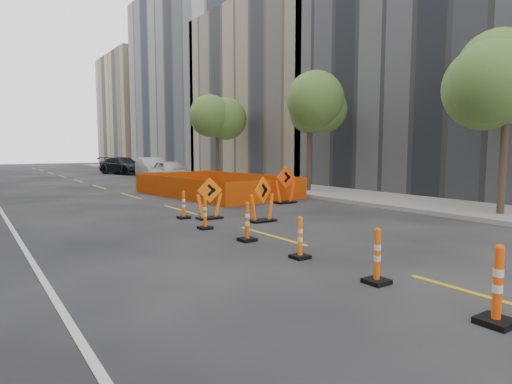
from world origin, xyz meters
TOP-DOWN VIEW (x-y plane):
  - ground_plane at (0.00, 0.00)m, footprint 140.00×140.00m
  - sidewalk_right at (9.00, 12.00)m, footprint 4.00×90.00m
  - bld_right_c at (17.00, 23.80)m, footprint 12.00×16.00m
  - bld_right_d at (17.00, 40.20)m, footprint 12.00×18.00m
  - bld_right_e at (17.00, 58.60)m, footprint 12.00×14.00m
  - tree_r_a at (8.40, 2.00)m, footprint 2.80×2.80m
  - tree_r_b at (8.40, 12.00)m, footprint 2.80×2.80m
  - tree_r_c at (8.40, 22.00)m, footprint 2.80×2.80m
  - channelizer_1 at (-0.99, -2.53)m, footprint 0.44×0.44m
  - channelizer_2 at (-0.91, -0.42)m, footprint 0.40×0.40m
  - channelizer_3 at (-0.90, 1.70)m, footprint 0.37×0.37m
  - channelizer_4 at (-0.90, 3.81)m, footprint 0.41×0.41m
  - channelizer_5 at (-1.02, 5.93)m, footprint 0.37×0.37m
  - channelizer_6 at (-0.74, 8.04)m, footprint 0.38×0.38m
  - chevron_sign_left at (-0.06, 7.45)m, footprint 1.07×0.81m
  - chevron_sign_center at (1.12, 6.00)m, footprint 1.14×0.91m
  - chevron_sign_right at (4.68, 9.31)m, footprint 1.11×0.69m
  - safety_fence at (3.75, 13.93)m, footprint 5.71×8.67m
  - parked_car_near at (4.91, 22.38)m, footprint 2.00×4.77m
  - parked_car_mid at (5.65, 27.88)m, footprint 2.38×5.24m
  - parked_car_far at (5.37, 34.50)m, footprint 3.89×5.91m

SIDE VIEW (x-z plane):
  - ground_plane at x=0.00m, z-range 0.00..0.00m
  - sidewalk_right at x=9.00m, z-range 0.00..0.15m
  - channelizer_3 at x=-0.90m, z-range 0.00..0.94m
  - channelizer_5 at x=-1.02m, z-range 0.00..0.95m
  - channelizer_6 at x=-0.74m, z-range 0.00..0.96m
  - channelizer_2 at x=-0.91m, z-range 0.00..1.01m
  - safety_fence at x=3.75m, z-range 0.00..1.02m
  - channelizer_4 at x=-0.90m, z-range 0.00..1.03m
  - channelizer_1 at x=-0.99m, z-range 0.00..1.12m
  - chevron_sign_left at x=-0.06m, z-range 0.00..1.42m
  - chevron_sign_center at x=1.12m, z-range 0.00..1.50m
  - parked_car_far at x=5.37m, z-range 0.00..1.59m
  - parked_car_near at x=4.91m, z-range 0.00..1.61m
  - chevron_sign_right at x=4.68m, z-range 0.00..1.64m
  - parked_car_mid at x=5.65m, z-range 0.00..1.67m
  - tree_r_a at x=8.40m, z-range 1.55..7.50m
  - tree_r_b at x=8.40m, z-range 1.55..7.50m
  - tree_r_c at x=8.40m, z-range 1.55..7.50m
  - bld_right_c at x=17.00m, z-range 0.00..14.00m
  - bld_right_e at x=17.00m, z-range 0.00..16.00m
  - bld_right_d at x=17.00m, z-range 0.00..20.00m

